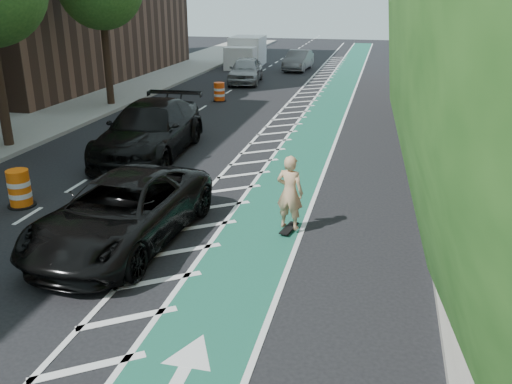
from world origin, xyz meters
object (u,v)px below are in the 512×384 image
(suv_near, at_px, (122,211))
(barrel_a, at_px, (20,189))
(skateboarder, at_px, (290,192))
(suv_far, at_px, (150,130))

(suv_near, xyz_separation_m, barrel_a, (-3.80, 1.45, -0.29))
(suv_near, bearing_deg, skateboarder, 25.57)
(suv_far, bearing_deg, suv_near, -75.05)
(skateboarder, distance_m, suv_near, 3.98)
(suv_far, bearing_deg, barrel_a, -108.99)
(suv_near, relative_size, suv_far, 0.87)
(suv_near, distance_m, barrel_a, 4.08)
(suv_near, relative_size, barrel_a, 5.43)
(suv_far, bearing_deg, skateboarder, -45.59)
(skateboarder, relative_size, suv_near, 0.33)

